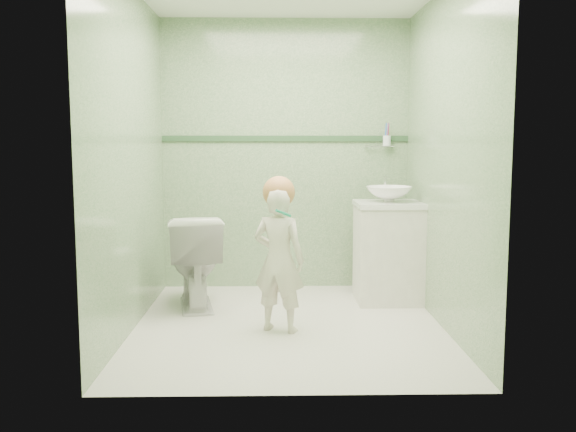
{
  "coord_description": "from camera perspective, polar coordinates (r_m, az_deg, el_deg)",
  "views": [
    {
      "loc": [
        -0.09,
        -4.37,
        1.31
      ],
      "look_at": [
        0.0,
        0.15,
        0.78
      ],
      "focal_mm": 38.9,
      "sensor_mm": 36.0,
      "label": 1
    }
  ],
  "objects": [
    {
      "name": "faucet",
      "position": [
        5.35,
        8.87,
        3.01
      ],
      "size": [
        0.03,
        0.13,
        0.18
      ],
      "color": "silver",
      "rests_on": "counter"
    },
    {
      "name": "trim_stripe",
      "position": [
        5.61,
        -0.24,
        7.1
      ],
      "size": [
        2.2,
        0.02,
        0.05
      ],
      "primitive_type": "cube",
      "color": "#2D4F2F",
      "rests_on": "room_shell"
    },
    {
      "name": "cup_holder",
      "position": [
        5.64,
        8.95,
        6.82
      ],
      "size": [
        0.26,
        0.07,
        0.21
      ],
      "color": "silver",
      "rests_on": "room_shell"
    },
    {
      "name": "vanity",
      "position": [
        5.24,
        9.11,
        -3.4
      ],
      "size": [
        0.52,
        0.5,
        0.8
      ],
      "primitive_type": "cube",
      "color": "white",
      "rests_on": "ground"
    },
    {
      "name": "basin",
      "position": [
        5.18,
        9.22,
        1.99
      ],
      "size": [
        0.37,
        0.37,
        0.13
      ],
      "primitive_type": "imported",
      "color": "white",
      "rests_on": "counter"
    },
    {
      "name": "room_shell",
      "position": [
        4.38,
        0.04,
        5.24
      ],
      "size": [
        2.5,
        2.54,
        2.4
      ],
      "color": "#6C9469",
      "rests_on": "ground"
    },
    {
      "name": "ground",
      "position": [
        4.57,
        0.04,
        -9.99
      ],
      "size": [
        2.5,
        2.5,
        0.0
      ],
      "primitive_type": "plane",
      "color": "silver",
      "rests_on": "ground"
    },
    {
      "name": "toddler",
      "position": [
        4.33,
        -0.83,
        -4.04
      ],
      "size": [
        0.43,
        0.36,
        1.01
      ],
      "primitive_type": "imported",
      "rotation": [
        0.0,
        0.0,
        2.78
      ],
      "color": "silver",
      "rests_on": "ground"
    },
    {
      "name": "hair_cap",
      "position": [
        4.3,
        -0.84,
        2.19
      ],
      "size": [
        0.22,
        0.22,
        0.22
      ],
      "primitive_type": "sphere",
      "color": "#C07D48",
      "rests_on": "toddler"
    },
    {
      "name": "teal_toothbrush",
      "position": [
        4.14,
        -0.49,
        0.34
      ],
      "size": [
        0.11,
        0.14,
        0.08
      ],
      "color": "#13936B",
      "rests_on": "toddler"
    },
    {
      "name": "toilet",
      "position": [
        5.05,
        -8.54,
        -4.06
      ],
      "size": [
        0.54,
        0.8,
        0.75
      ],
      "primitive_type": "imported",
      "rotation": [
        0.0,
        0.0,
        3.32
      ],
      "color": "white",
      "rests_on": "ground"
    },
    {
      "name": "counter",
      "position": [
        5.18,
        9.2,
        1.07
      ],
      "size": [
        0.54,
        0.52,
        0.04
      ],
      "primitive_type": "cube",
      "color": "white",
      "rests_on": "vanity"
    }
  ]
}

